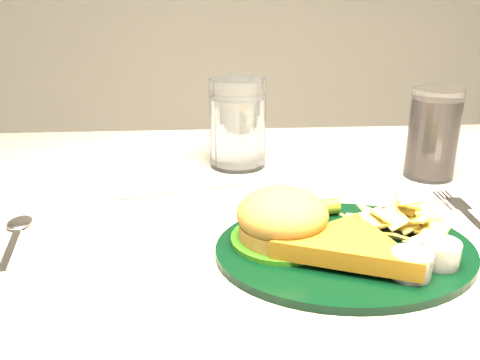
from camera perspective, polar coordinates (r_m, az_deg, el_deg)
name	(u,v)px	position (r m, az deg, el deg)	size (l,w,h in m)	color
dinner_plate	(347,227)	(0.56, 11.30, -4.90)	(0.27, 0.22, 0.06)	black
water_glass	(238,123)	(0.80, -0.25, 6.07)	(0.08, 0.08, 0.13)	silver
cola_glass	(433,134)	(0.80, 19.91, 4.65)	(0.07, 0.07, 0.13)	black
spoon	(10,248)	(0.61, -23.34, -6.68)	(0.03, 0.13, 0.01)	white
wrapped_straw	(193,188)	(0.72, -5.08, -0.88)	(0.19, 0.07, 0.01)	silver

